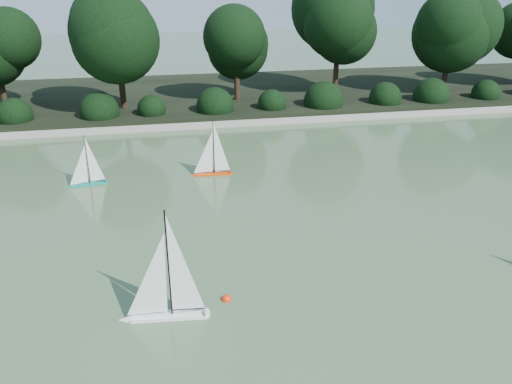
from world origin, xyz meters
TOP-DOWN VIEW (x-y plane):
  - ground at (0.00, 0.00)m, footprint 80.00×80.00m
  - pond_coping at (0.00, 9.00)m, footprint 40.00×0.35m
  - far_bank at (0.00, 13.00)m, footprint 40.00×8.00m
  - tree_line at (1.23, 11.44)m, footprint 26.31×3.93m
  - shrub_hedge at (0.00, 9.90)m, footprint 29.10×1.10m
  - sailboat_white_a at (-2.05, -0.57)m, footprint 1.29×0.33m
  - sailboat_orange at (-0.76, 4.81)m, footprint 1.05×0.24m
  - sailboat_teal at (-3.64, 4.70)m, footprint 0.94×0.29m
  - race_buoy at (-1.09, -0.33)m, footprint 0.16×0.16m

SIDE VIEW (x-z plane):
  - ground at x=0.00m, z-range 0.00..0.00m
  - race_buoy at x=-1.09m, z-range -0.08..0.08m
  - pond_coping at x=0.00m, z-range 0.00..0.18m
  - far_bank at x=0.00m, z-range 0.00..0.30m
  - sailboat_teal at x=-3.64m, z-range -0.44..0.84m
  - sailboat_orange at x=-0.76m, z-range -0.49..0.94m
  - sailboat_white_a at x=-2.05m, z-range -0.60..1.16m
  - shrub_hedge at x=0.00m, z-range -0.10..1.00m
  - tree_line at x=1.23m, z-range 0.45..4.83m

